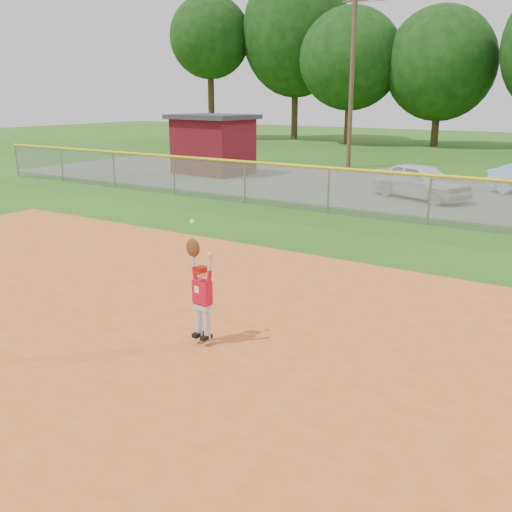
{
  "coord_description": "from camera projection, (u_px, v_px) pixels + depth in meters",
  "views": [
    {
      "loc": [
        4.84,
        -6.91,
        3.76
      ],
      "look_at": [
        -0.33,
        1.01,
        1.1
      ],
      "focal_mm": 40.0,
      "sensor_mm": 36.0,
      "label": 1
    }
  ],
  "objects": [
    {
      "name": "car_white_a",
      "position": [
        421.0,
        181.0,
        21.29
      ],
      "size": [
        4.19,
        2.94,
        1.33
      ],
      "primitive_type": "imported",
      "rotation": [
        0.0,
        0.0,
        1.18
      ],
      "color": "silver",
      "rests_on": "parking_strip"
    },
    {
      "name": "ballplayer",
      "position": [
        201.0,
        290.0,
        8.68
      ],
      "size": [
        0.52,
        0.23,
        1.85
      ],
      "color": "silver",
      "rests_on": "ground"
    },
    {
      "name": "parking_strip",
      "position": [
        474.0,
        196.0,
        22.04
      ],
      "size": [
        44.0,
        10.0,
        0.03
      ],
      "primitive_type": "cube",
      "color": "slate",
      "rests_on": "ground"
    },
    {
      "name": "outfield_fence",
      "position": [
        430.0,
        196.0,
        16.96
      ],
      "size": [
        40.06,
        0.1,
        1.55
      ],
      "color": "gray",
      "rests_on": "ground"
    },
    {
      "name": "clay_infield",
      "position": [
        93.0,
        425.0,
        6.71
      ],
      "size": [
        24.0,
        16.0,
        0.04
      ],
      "primitive_type": "cube",
      "color": "#CC5D24",
      "rests_on": "ground"
    },
    {
      "name": "ground",
      "position": [
        239.0,
        339.0,
        9.14
      ],
      "size": [
        120.0,
        120.0,
        0.0
      ],
      "primitive_type": "plane",
      "color": "#285714",
      "rests_on": "ground"
    },
    {
      "name": "utility_shed",
      "position": [
        213.0,
        144.0,
        28.02
      ],
      "size": [
        4.09,
        3.3,
        2.89
      ],
      "color": "#530B13",
      "rests_on": "ground"
    }
  ]
}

